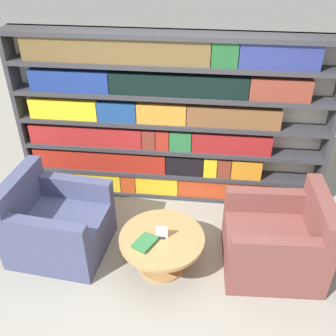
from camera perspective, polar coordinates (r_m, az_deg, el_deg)
name	(u,v)px	position (r m, az deg, el deg)	size (l,w,h in m)	color
ground_plane	(156,273)	(4.01, -1.68, -15.04)	(14.00, 14.00, 0.00)	gray
bookshelf	(166,122)	(4.46, -0.36, 6.63)	(3.50, 0.30, 1.98)	silver
armchair_left	(56,226)	(4.20, -15.88, -8.07)	(0.99, 0.90, 0.85)	#42476B
armchair_right	(277,243)	(4.00, 15.48, -10.45)	(0.95, 0.86, 0.85)	brown
coffee_table	(162,246)	(3.87, -0.89, -11.19)	(0.82, 0.82, 0.40)	#AD7F4C
table_sign	(162,233)	(3.75, -0.91, -9.39)	(0.11, 0.06, 0.13)	black
stray_book	(145,243)	(3.71, -3.37, -10.78)	(0.24, 0.27, 0.04)	#2D703D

